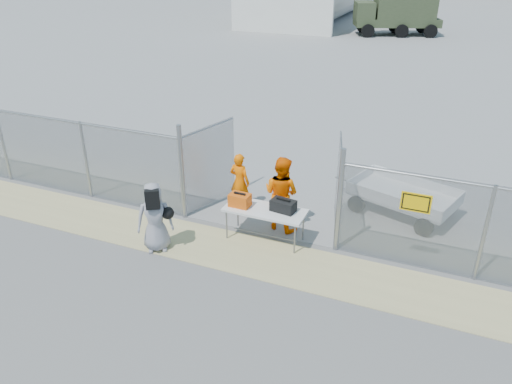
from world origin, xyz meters
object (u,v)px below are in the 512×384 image
at_px(visitor, 155,217).
at_px(security_worker_left, 240,182).
at_px(folding_table, 265,225).
at_px(utility_trailer, 403,198).
at_px(security_worker_right, 281,193).

bearing_deg(visitor, security_worker_left, 38.18).
xyz_separation_m(folding_table, visitor, (-2.14, -1.34, 0.43)).
bearing_deg(folding_table, security_worker_left, 134.49).
bearing_deg(utility_trailer, security_worker_left, -142.55).
xyz_separation_m(security_worker_left, security_worker_right, (1.36, -0.55, 0.16)).
bearing_deg(visitor, security_worker_right, 9.61).
xyz_separation_m(security_worker_left, utility_trailer, (4.03, 1.41, -0.37)).
distance_m(security_worker_left, security_worker_right, 1.47).
bearing_deg(folding_table, utility_trailer, 42.95).
bearing_deg(security_worker_left, security_worker_right, 165.33).
height_order(folding_table, security_worker_right, security_worker_right).
xyz_separation_m(security_worker_right, visitor, (-2.29, -2.02, -0.11)).
relative_size(visitor, utility_trailer, 0.49).
distance_m(security_worker_left, utility_trailer, 4.29).
distance_m(folding_table, security_worker_left, 1.76).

